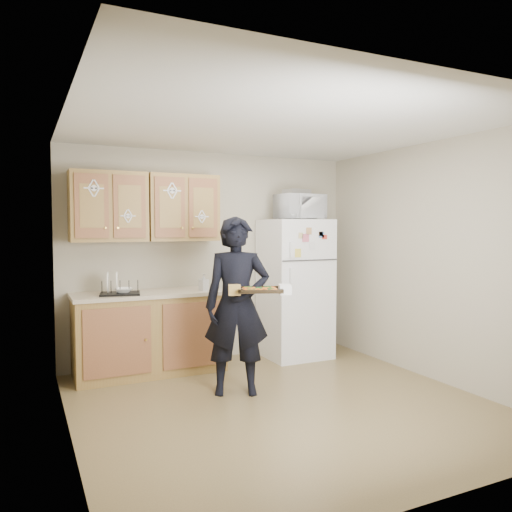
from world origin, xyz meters
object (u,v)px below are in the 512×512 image
object	(u,v)px
dish_rack	(120,287)
microwave	(300,207)
person	(237,306)
baking_tray	(260,291)
refrigerator	(295,288)

from	to	relation	value
dish_rack	microwave	bearing A→B (deg)	-0.40
person	dish_rack	distance (m)	1.33
person	dish_rack	world-z (taller)	person
dish_rack	person	bearing A→B (deg)	-45.13
baking_tray	dish_rack	size ratio (longest dim) A/B	1.00
person	microwave	bearing A→B (deg)	57.76
baking_tray	dish_rack	xyz separation A→B (m)	(-1.04, 1.22, -0.04)
person	dish_rack	size ratio (longest dim) A/B	4.23
refrigerator	dish_rack	size ratio (longest dim) A/B	4.21
person	baking_tray	world-z (taller)	person
person	baking_tray	xyz separation A→B (m)	(0.11, -0.28, 0.17)
person	microwave	xyz separation A→B (m)	(1.23, 0.92, 1.00)
baking_tray	microwave	world-z (taller)	microwave
refrigerator	dish_rack	xyz separation A→B (m)	(-2.13, -0.03, 0.13)
baking_tray	microwave	xyz separation A→B (m)	(1.12, 1.20, 0.83)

